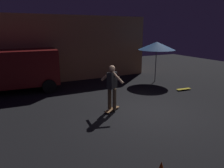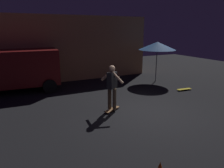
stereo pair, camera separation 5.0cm
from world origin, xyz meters
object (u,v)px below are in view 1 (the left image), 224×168
patio_umbrella (157,46)px  skater (112,84)px  parked_van (8,69)px  skateboard_ridden (112,109)px  skateboard_spare (184,89)px

patio_umbrella → skater: (-4.38, -3.03, -1.04)m
parked_van → patio_umbrella: (7.75, -1.45, 0.91)m
skateboard_ridden → skater: skater is taller
parked_van → patio_umbrella: patio_umbrella is taller
skater → parked_van: bearing=127.0°
parked_van → skater: parked_van is taller
patio_umbrella → parked_van: bearing=169.4°
skateboard_spare → skater: (-4.49, -0.83, 0.98)m
patio_umbrella → skateboard_spare: bearing=-87.1°
skateboard_spare → skater: size_ratio=0.48×
patio_umbrella → skateboard_ridden: bearing=-145.3°
patio_umbrella → skater: bearing=-145.3°
parked_van → skateboard_ridden: size_ratio=6.06×
patio_umbrella → skater: patio_umbrella is taller
parked_van → skateboard_spare: parked_van is taller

